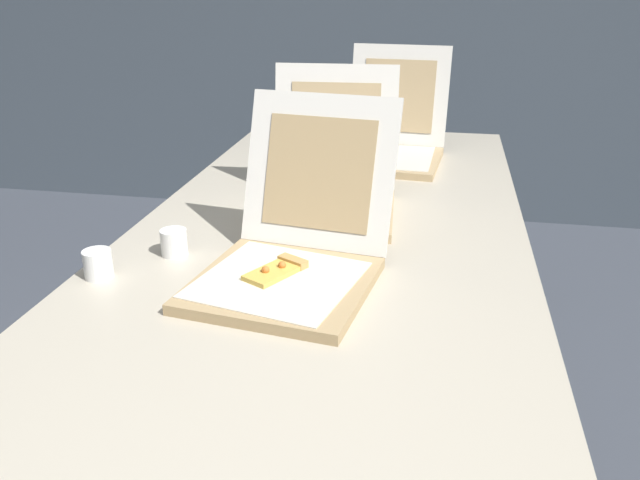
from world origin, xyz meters
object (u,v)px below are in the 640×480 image
Objects in this scene: pizza_box_back at (390,144)px; cup_white_near_left at (98,264)px; pizza_box_front at (291,257)px; cup_white_near_center at (174,242)px; table at (325,253)px; pizza_box_middle at (329,191)px.

pizza_box_back is 7.28× the size of cup_white_near_left.
cup_white_near_center is (-0.28, 0.07, -0.02)m from pizza_box_front.
pizza_box_back is (0.12, 0.94, 0.00)m from pizza_box_front.
table is 38.46× the size of cup_white_near_left.
pizza_box_back is at bearing 74.33° from pizza_box_middle.
cup_white_near_left is 0.17m from cup_white_near_center.
pizza_box_middle is at bearing 50.68° from cup_white_near_center.
pizza_box_middle is 0.45m from cup_white_near_center.
pizza_box_middle is at bearing 96.65° from table.
table is 4.66× the size of pizza_box_front.
pizza_box_front is 0.39m from cup_white_near_left.
pizza_box_middle is 7.07× the size of cup_white_near_left.
cup_white_near_left is (-0.39, -0.06, -0.02)m from pizza_box_front.
pizza_box_back reaches higher than table.
pizza_box_front reaches higher than table.
pizza_box_back is at bearing 63.30° from cup_white_near_left.
cup_white_near_left is 1.00× the size of cup_white_near_center.
pizza_box_middle is at bearing 97.33° from pizza_box_front.
table is 0.52m from cup_white_near_left.
table is at bearing -86.96° from pizza_box_middle.
table is at bearing 36.46° from cup_white_near_left.
pizza_box_back is 0.96m from cup_white_near_center.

